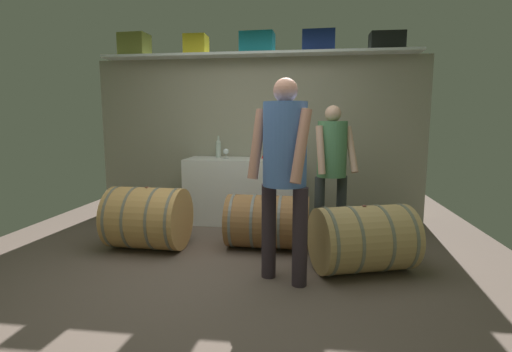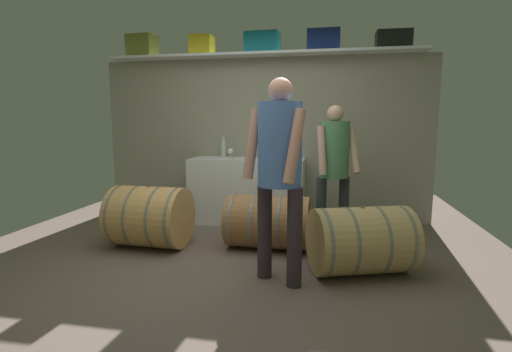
{
  "view_description": "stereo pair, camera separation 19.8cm",
  "coord_description": "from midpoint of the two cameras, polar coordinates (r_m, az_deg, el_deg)",
  "views": [
    {
      "loc": [
        0.71,
        -3.22,
        1.36
      ],
      "look_at": [
        0.18,
        0.64,
        0.79
      ],
      "focal_mm": 26.78,
      "sensor_mm": 36.0,
      "label": 1
    },
    {
      "loc": [
        0.91,
        -3.18,
        1.36
      ],
      "look_at": [
        0.18,
        0.64,
        0.79
      ],
      "focal_mm": 26.78,
      "sensor_mm": 36.0,
      "label": 2
    }
  ],
  "objects": [
    {
      "name": "high_shelf_board",
      "position": [
        5.25,
        -1.18,
        17.65
      ],
      "size": [
        4.15,
        0.4,
        0.03
      ],
      "primitive_type": "cube",
      "color": "silver",
      "rests_on": "back_wall_panel"
    },
    {
      "name": "visitor_tasting",
      "position": [
        3.11,
        2.43,
        2.43
      ],
      "size": [
        0.55,
        0.49,
        1.69
      ],
      "rotation": [
        0.0,
        0.0,
        2.66
      ],
      "color": "#342932",
      "rests_on": "ground"
    },
    {
      "name": "wine_barrel_far",
      "position": [
        3.59,
        14.16,
        -9.08
      ],
      "size": [
        1.0,
        0.84,
        0.61
      ],
      "rotation": [
        0.0,
        0.0,
        0.33
      ],
      "color": "tan",
      "rests_on": "ground"
    },
    {
      "name": "red_funnel",
      "position": [
        5.08,
        0.3,
        3.29
      ],
      "size": [
        0.11,
        0.11,
        0.11
      ],
      "primitive_type": "cone",
      "color": "red",
      "rests_on": "work_cabinet"
    },
    {
      "name": "wine_barrel_near",
      "position": [
        4.1,
        0.37,
        -6.83
      ],
      "size": [
        0.88,
        0.59,
        0.58
      ],
      "rotation": [
        0.0,
        0.0,
        -0.02
      ],
      "color": "#9E6A3D",
      "rests_on": "ground"
    },
    {
      "name": "toolcase_navy",
      "position": [
        5.21,
        8.21,
        19.29
      ],
      "size": [
        0.42,
        0.28,
        0.26
      ],
      "primitive_type": "cube",
      "rotation": [
        0.0,
        0.0,
        -0.04
      ],
      "color": "navy",
      "rests_on": "high_shelf_board"
    },
    {
      "name": "wine_bottle_dark",
      "position": [
        4.96,
        1.88,
        3.99
      ],
      "size": [
        0.07,
        0.07,
        0.3
      ],
      "color": "black",
      "rests_on": "work_cabinet"
    },
    {
      "name": "wine_glass",
      "position": [
        5.06,
        -5.63,
        3.62
      ],
      "size": [
        0.08,
        0.08,
        0.13
      ],
      "color": "white",
      "rests_on": "work_cabinet"
    },
    {
      "name": "toolcase_black",
      "position": [
        5.27,
        17.89,
        18.6
      ],
      "size": [
        0.42,
        0.27,
        0.22
      ],
      "primitive_type": "cube",
      "rotation": [
        0.0,
        0.0,
        0.01
      ],
      "color": "black",
      "rests_on": "high_shelf_board"
    },
    {
      "name": "toolcase_teal",
      "position": [
        5.27,
        -0.93,
        19.24
      ],
      "size": [
        0.45,
        0.31,
        0.26
      ],
      "primitive_type": "cube",
      "rotation": [
        0.0,
        0.0,
        -0.05
      ],
      "color": "#127384",
      "rests_on": "high_shelf_board"
    },
    {
      "name": "back_wall_panel",
      "position": [
        5.33,
        -0.89,
        5.51
      ],
      "size": [
        4.52,
        0.1,
        2.19
      ],
      "primitive_type": "cube",
      "color": "gray",
      "rests_on": "ground"
    },
    {
      "name": "winemaker_pouring",
      "position": [
        4.26,
        9.99,
        2.47
      ],
      "size": [
        0.49,
        0.42,
        1.52
      ],
      "rotation": [
        0.0,
        0.0,
        -2.71
      ],
      "color": "#2C3231",
      "rests_on": "ground"
    },
    {
      "name": "wine_bottle_clear",
      "position": [
        5.22,
        -6.72,
        4.17
      ],
      "size": [
        0.07,
        0.07,
        0.3
      ],
      "color": "#B4C3B6",
      "rests_on": "work_cabinet"
    },
    {
      "name": "toolcase_olive",
      "position": [
        5.77,
        -18.67,
        18.03
      ],
      "size": [
        0.39,
        0.31,
        0.3
      ],
      "primitive_type": "cube",
      "rotation": [
        0.0,
        0.0,
        -0.07
      ],
      "color": "olive",
      "rests_on": "high_shelf_board"
    },
    {
      "name": "work_cabinet",
      "position": [
        5.09,
        -3.06,
        -2.2
      ],
      "size": [
        1.5,
        0.57,
        0.86
      ],
      "primitive_type": "cube",
      "color": "silver",
      "rests_on": "ground"
    },
    {
      "name": "wine_barrel_flank",
      "position": [
        4.27,
        -17.15,
        -6.0
      ],
      "size": [
        0.81,
        0.69,
        0.67
      ],
      "rotation": [
        0.0,
        0.0,
        -0.04
      ],
      "color": "tan",
      "rests_on": "ground"
    },
    {
      "name": "toolcase_yellow",
      "position": [
        5.45,
        -10.01,
        18.7
      ],
      "size": [
        0.3,
        0.27,
        0.25
      ],
      "primitive_type": "cube",
      "rotation": [
        0.0,
        0.0,
        0.01
      ],
      "color": "yellow",
      "rests_on": "high_shelf_board"
    },
    {
      "name": "ground_plane",
      "position": [
        4.04,
        -4.26,
        -11.49
      ],
      "size": [
        5.72,
        7.33,
        0.02
      ],
      "primitive_type": "cube",
      "color": "brown"
    },
    {
      "name": "tasting_cup",
      "position": [
        4.03,
        0.48,
        -2.54
      ],
      "size": [
        0.07,
        0.07,
        0.05
      ],
      "primitive_type": "cylinder",
      "color": "red",
      "rests_on": "wine_barrel_near"
    }
  ]
}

